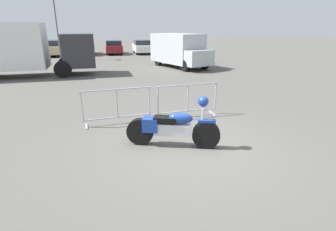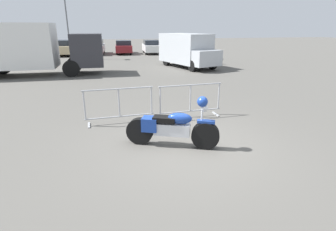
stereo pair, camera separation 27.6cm
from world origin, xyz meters
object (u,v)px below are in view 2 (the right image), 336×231
Objects in this scene: pedestrian at (206,52)px; motorcycle at (172,127)px; parked_car_black at (33,48)px; delivery_van at (187,49)px; box_truck at (26,47)px; parked_car_maroon at (124,47)px; crowd_barrier_near at (119,105)px; street_lamp at (66,15)px; crowd_barrier_far at (190,100)px; parked_car_silver at (95,47)px; parked_car_white at (152,47)px; parked_car_tan at (65,48)px.

motorcycle is at bearing 13.32° from pedestrian.
pedestrian is (14.43, -9.74, 0.19)m from parked_car_black.
delivery_van is at bearing -20.18° from pedestrian.
box_truck is 10.21m from delivery_van.
delivery_van reaches higher than parked_car_maroon.
parked_car_maroon is at bearing 84.89° from crowd_barrier_near.
crowd_barrier_near is at bearing -158.38° from parked_car_black.
motorcycle is 1.26× the size of pedestrian.
delivery_van is 0.94× the size of street_lamp.
motorcycle is 12.86m from box_truck.
crowd_barrier_far is (1.11, 1.95, 0.06)m from motorcycle.
crowd_barrier_far is 12.97m from pedestrian.
box_truck is (-4.62, 9.51, 1.08)m from crowd_barrier_near.
parked_car_white is at bearing -92.70° from parked_car_silver.
parked_car_white is (2.69, 21.32, 0.17)m from crowd_barrier_far.
motorcycle is 0.40× the size of delivery_van.
street_lamp reaches higher than pedestrian.
parked_car_black is 1.03× the size of parked_car_maroon.
parked_car_black reaches higher than crowd_barrier_far.
box_truck is at bearing 167.65° from parked_car_silver.
crowd_barrier_near is 0.47× the size of parked_car_black.
parked_car_silver is at bearing 119.11° from motorcycle.
crowd_barrier_far is 21.49m from parked_car_white.
pedestrian is at bearing -29.33° from street_lamp.
crowd_barrier_near is at bearing -44.67° from delivery_van.
parked_car_silver is 1.06× the size of parked_car_white.
parked_car_silver is 2.69× the size of pedestrian.
delivery_van is (4.40, 12.59, 0.75)m from motorcycle.
parked_car_tan is at bearing 103.56° from parked_car_silver.
parked_car_tan is 1.01× the size of parked_car_silver.
parked_car_maroon is at bearing -85.23° from parked_car_black.
delivery_van reaches higher than parked_car_white.
street_lamp is (-4.20, 19.73, 3.22)m from motorcycle.
street_lamp reaches higher than crowd_barrier_far.
parked_car_white is at bearing -94.55° from parked_car_maroon.
parked_car_tan is at bearing 96.40° from parked_car_maroon.
pedestrian is (6.35, 13.80, 0.43)m from motorcycle.
delivery_van is 1.25× the size of parked_car_white.
parked_car_black is (-2.34, 12.08, -0.90)m from box_truck.
box_truck is 1.69× the size of parked_car_tan.
box_truck reaches higher than parked_car_white.
parked_car_black is (-9.19, 21.59, 0.18)m from crowd_barrier_far.
crowd_barrier_far is at bearing 0.00° from crowd_barrier_near.
parked_car_silver reaches higher than crowd_barrier_near.
delivery_van is at bearing -127.53° from parked_car_black.
motorcycle is at bearing -163.96° from parked_car_tan.
street_lamp reaches higher than box_truck.
box_truck is at bearing -40.97° from pedestrian.
box_truck reaches higher than pedestrian.
pedestrian reaches higher than parked_car_white.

